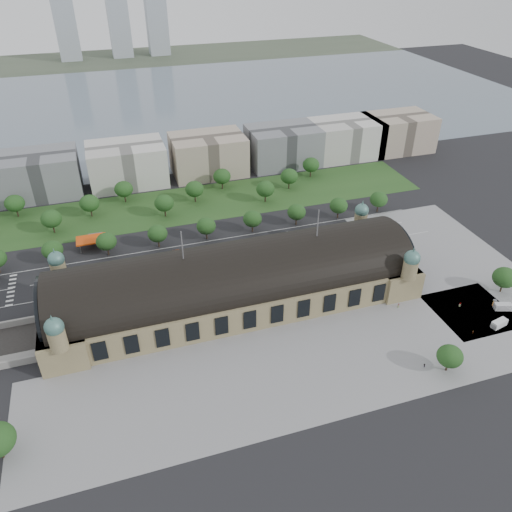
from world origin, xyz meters
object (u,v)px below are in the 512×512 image
object	(u,v)px
pedestrian_4	(424,366)
parked_car_6	(182,276)
parked_car_3	(125,285)
parked_car_5	(104,293)
parked_car_0	(46,299)
pedestrian_0	(398,306)
traffic_car_2	(85,276)
parked_car_1	(106,288)
parked_car_2	(62,296)
traffic_car_3	(179,251)
traffic_car_6	(332,241)
bus_east	(274,249)
van_east	(502,307)
petrol_station	(94,239)
bus_west	(220,257)
traffic_car_4	(215,263)
pedestrian_1	(473,332)
bus_mid	(243,254)
parked_car_4	(167,282)
advertising_column	(494,303)
traffic_car_5	(288,233)
van_south	(499,324)
pedestrian_5	(460,305)

from	to	relation	value
pedestrian_4	parked_car_6	bearing A→B (deg)	-115.09
parked_car_3	parked_car_5	world-z (taller)	parked_car_5
parked_car_3	parked_car_5	distance (m)	9.68
parked_car_0	pedestrian_0	world-z (taller)	pedestrian_0
parked_car_3	traffic_car_2	bearing A→B (deg)	-165.96
parked_car_5	parked_car_1	bearing A→B (deg)	131.39
traffic_car_2	parked_car_2	distance (m)	15.59
traffic_car_3	parked_car_5	xyz separation A→B (m)	(-36.27, -23.22, -0.01)
traffic_car_6	traffic_car_3	bearing A→B (deg)	-97.40
bus_east	van_east	bearing A→B (deg)	-135.13
petrol_station	bus_west	distance (m)	64.70
petrol_station	van_east	distance (m)	187.05
traffic_car_3	petrol_station	bearing A→B (deg)	56.51
traffic_car_4	parked_car_5	bearing A→B (deg)	-83.33
parked_car_1	parked_car_2	distance (m)	18.25
pedestrian_1	traffic_car_4	bearing A→B (deg)	76.15
parked_car_2	bus_mid	size ratio (longest dim) A/B	0.47
traffic_car_2	pedestrian_1	world-z (taller)	pedestrian_1
parked_car_4	advertising_column	world-z (taller)	advertising_column
traffic_car_5	traffic_car_6	xyz separation A→B (m)	(18.04, -13.30, -0.01)
traffic_car_2	parked_car_4	size ratio (longest dim) A/B	1.23
parked_car_0	bus_east	xyz separation A→B (m)	(103.31, 5.98, 1.18)
traffic_car_4	parked_car_3	distance (m)	41.80
petrol_station	traffic_car_2	bearing A→B (deg)	-101.23
parked_car_3	pedestrian_1	xyz separation A→B (m)	(124.31, -71.80, 0.17)
bus_mid	parked_car_2	bearing A→B (deg)	98.63
pedestrian_0	traffic_car_3	bearing A→B (deg)	155.07
parked_car_4	van_east	size ratio (longest dim) A/B	0.65
parked_car_6	van_south	xyz separation A→B (m)	(111.40, -70.69, 0.59)
parked_car_4	pedestrian_5	world-z (taller)	pedestrian_5
petrol_station	van_east	bearing A→B (deg)	-33.55
traffic_car_3	parked_car_4	distance (m)	25.13
parked_car_3	parked_car_4	xyz separation A→B (m)	(17.93, -3.36, 0.14)
traffic_car_4	traffic_car_5	xyz separation A→B (m)	(41.88, 15.19, -0.05)
bus_east	pedestrian_4	bearing A→B (deg)	-165.89
parked_car_6	traffic_car_2	bearing A→B (deg)	-128.75
traffic_car_3	pedestrian_0	distance (m)	104.52
bus_mid	parked_car_3	bearing A→B (deg)	100.81
parked_car_1	bus_mid	xyz separation A→B (m)	(63.41, 7.00, 0.99)
traffic_car_3	pedestrian_4	xyz separation A→B (m)	(69.18, -101.43, 0.04)
traffic_car_2	van_south	bearing A→B (deg)	54.17
parked_car_3	pedestrian_1	world-z (taller)	pedestrian_1
bus_east	pedestrian_1	world-z (taller)	bus_east
bus_mid	traffic_car_6	bearing A→B (deg)	-87.14
parked_car_4	bus_east	size ratio (longest dim) A/B	0.35
parked_car_4	pedestrian_4	world-z (taller)	pedestrian_4
traffic_car_3	traffic_car_5	xyz separation A→B (m)	(56.30, -0.33, -0.06)
traffic_car_3	bus_mid	distance (m)	31.25
bus_west	parked_car_1	bearing A→B (deg)	99.82
traffic_car_4	advertising_column	world-z (taller)	advertising_column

